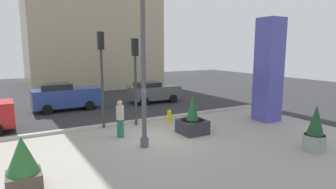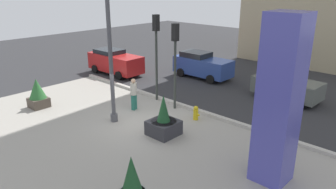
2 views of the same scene
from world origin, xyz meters
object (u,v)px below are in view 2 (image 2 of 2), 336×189
Objects in this scene: car_curb_west at (286,86)px; potted_plant_near_right at (132,188)px; lamp_post at (110,47)px; car_intersection at (202,65)px; pedestrian_by_curb at (134,93)px; car_passing_lane at (115,62)px; traffic_light_far_side at (175,53)px; art_pillar_blue at (279,102)px; potted_plant_curbside at (164,122)px; potted_plant_by_pillar at (38,94)px; fire_hydrant at (196,113)px; traffic_light_corner at (156,44)px.

potted_plant_near_right is at bearing -85.79° from car_curb_west.
potted_plant_near_right is at bearing -33.25° from lamp_post.
car_intersection is 2.43× the size of pedestrian_by_curb.
car_passing_lane is (-11.99, -3.38, 0.12)m from car_curb_west.
lamp_post is 7.61m from potted_plant_near_right.
lamp_post reaches higher than traffic_light_far_side.
art_pillar_blue is 1.25× the size of traffic_light_far_side.
potted_plant_curbside is 0.49× the size of car_curb_west.
potted_plant_by_pillar is 5.42m from pedestrian_by_curb.
fire_hydrant is (-5.23, 2.29, -2.56)m from art_pillar_blue.
potted_plant_curbside is (7.53, 2.30, -0.18)m from potted_plant_by_pillar.
art_pillar_blue is 13.17m from potted_plant_by_pillar.
car_passing_lane is (-9.99, 2.68, 0.58)m from fire_hydrant.
potted_plant_by_pillar is at bearing -169.50° from art_pillar_blue.
fire_hydrant is (-2.95, 6.81, -0.45)m from potted_plant_near_right.
potted_plant_curbside is at bearing 17.02° from potted_plant_by_pillar.
lamp_post is 1.79× the size of car_intersection.
art_pillar_blue reaches higher than pedestrian_by_curb.
potted_plant_by_pillar is (-12.78, -2.37, -2.12)m from art_pillar_blue.
pedestrian_by_curb is (-3.34, -1.24, 0.63)m from fire_hydrant.
fire_hydrant is at bearing 20.37° from pedestrian_by_curb.
pedestrian_by_curb is (0.22, -2.00, -2.34)m from traffic_light_corner.
traffic_light_far_side is at bearing -10.31° from traffic_light_corner.
pedestrian_by_curb is at bearing 104.39° from lamp_post.
potted_plant_by_pillar is 0.86× the size of potted_plant_curbside.
traffic_light_corner is at bearing 100.10° from lamp_post.
car_curb_west is (-0.95, 12.86, 0.01)m from potted_plant_near_right.
car_intersection is at bearing 34.42° from car_passing_lane.
traffic_light_corner is (-3.56, 0.76, 2.96)m from fire_hydrant.
car_passing_lane is (-5.46, -3.74, 0.01)m from car_intersection.
traffic_light_corner is at bearing 169.69° from traffic_light_far_side.
potted_plant_by_pillar is 0.93× the size of pedestrian_by_curb.
car_passing_lane is at bearing 153.21° from potted_plant_curbside.
potted_plant_curbside is at bearing -179.30° from art_pillar_blue.
fire_hydrant is at bearing 31.69° from potted_plant_by_pillar.
fire_hydrant is (0.02, 2.36, -0.26)m from potted_plant_curbside.
art_pillar_blue reaches higher than potted_plant_by_pillar.
traffic_light_corner reaches higher than pedestrian_by_curb.
potted_plant_by_pillar is at bearing -105.26° from car_intersection.
traffic_light_far_side is 2.62× the size of pedestrian_by_curb.
fire_hydrant is 0.16× the size of car_passing_lane.
pedestrian_by_curb is at bearing -81.20° from car_intersection.
car_intersection is at bearing 99.68° from traffic_light_corner.
car_intersection is at bearing 114.26° from traffic_light_far_side.
art_pillar_blue is at bearing -41.75° from car_intersection.
potted_plant_curbside is 1.09× the size of pedestrian_by_curb.
potted_plant_by_pillar is 0.42× the size of car_curb_west.
potted_plant_curbside reaches higher than fire_hydrant.
car_intersection reaches higher than pedestrian_by_curb.
fire_hydrant is 0.15× the size of traffic_light_corner.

